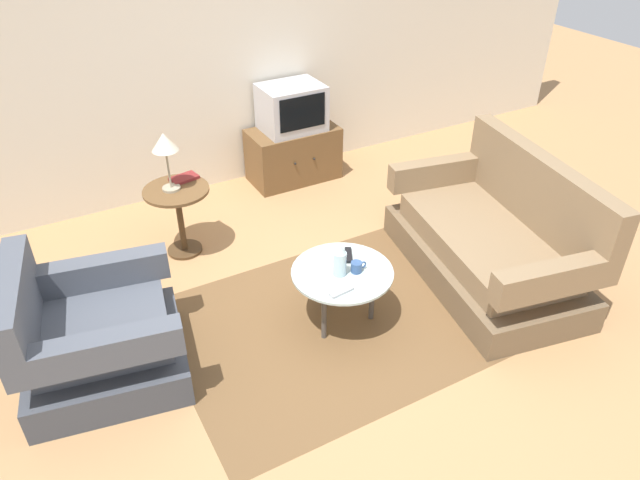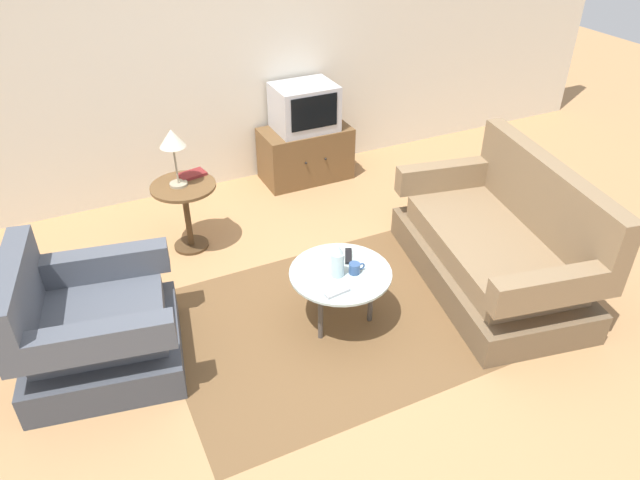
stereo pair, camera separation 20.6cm
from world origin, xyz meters
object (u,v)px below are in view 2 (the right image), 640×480
Objects in this scene: table_lamp at (172,142)px; vase at (338,261)px; couch at (498,247)px; coffee_table at (340,277)px; tv_remote_dark at (348,256)px; television at (304,107)px; tv_remote_silver at (337,292)px; book at (192,174)px; tv_stand at (305,154)px; mug at (355,268)px; side_table at (185,203)px; armchair at (92,330)px.

vase is at bearing -63.92° from table_lamp.
vase is at bearing 98.03° from couch.
tv_remote_dark is (0.13, 0.13, 0.05)m from coffee_table.
television reaches higher than tv_remote_silver.
coffee_table is 2.25m from television.
tv_stand is at bearing 14.08° from book.
couch reaches higher than mug.
table_lamp is 1.77m from tv_remote_silver.
table_lamp is at bearing 64.59° from couch.
couch is 2.58m from table_lamp.
television is at bearing 14.46° from book.
coffee_table is 0.19m from tv_remote_dark.
tv_remote_dark is at bearing -73.61° from book.
side_table is 0.67× the size of tv_stand.
vase is at bearing 56.21° from tv_remote_silver.
table_lamp reaches higher than book.
book reaches higher than coffee_table.
vase is (1.56, -0.32, 0.26)m from armchair.
tv_remote_silver is (1.47, -0.50, 0.15)m from armchair.
armchair is 2.95m from television.
tv_remote_dark is (0.85, -1.26, -0.51)m from table_lamp.
side_table is at bearing -142.66° from book.
tv_remote_silver is (-1.41, -0.11, 0.14)m from couch.
armchair reaches higher than vase.
coffee_table is (-1.29, 0.09, 0.09)m from couch.
tv_stand is 1.50× the size of television.
tv_remote_dark is (0.82, -1.25, 0.02)m from side_table.
table_lamp is (0.87, 1.09, 0.67)m from armchair.
couch is at bearing -2.26° from tv_remote_silver.
vase is 1.03× the size of book.
coffee_table is at bearing -108.17° from television.
tv_remote_dark is 1.01× the size of tv_remote_silver.
table_lamp reaches higher than mug.
couch is 3.91× the size of table_lamp.
couch reaches higher than book.
table_lamp is at bearing 158.58° from side_table.
mug is at bearing -105.75° from television.
tv_remote_dark is at bearing 94.75° from armchair.
television is (-0.00, 0.01, 0.48)m from tv_stand.
armchair is 1.72m from mug.
vase reaches higher than side_table.
couch is 10.62× the size of tv_remote_silver.
side_table is at bearing 61.21° from tv_remote_dark.
table_lamp reaches higher than coffee_table.
television is at bearing 27.87° from side_table.
mug is (-0.61, -2.16, -0.28)m from television.
television is at bearing 63.80° from tv_remote_silver.
vase is at bearing 166.43° from mug.
coffee_table is 1.18× the size of side_table.
armchair is 6.26× the size of tv_remote_silver.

